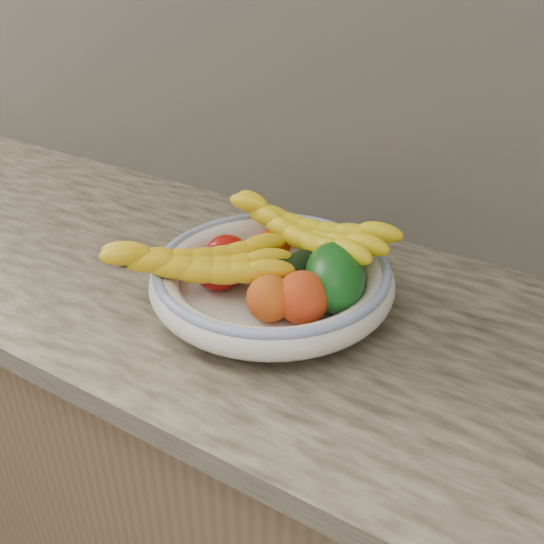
{
  "coord_description": "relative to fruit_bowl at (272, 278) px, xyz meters",
  "views": [
    {
      "loc": [
        0.43,
        0.96,
        1.46
      ],
      "look_at": [
        0.0,
        1.66,
        0.96
      ],
      "focal_mm": 40.0,
      "sensor_mm": 36.0,
      "label": 1
    }
  ],
  "objects": [
    {
      "name": "avocado_right",
      "position": [
        0.04,
        0.02,
        0.02
      ],
      "size": [
        0.08,
        0.11,
        0.07
      ],
      "primitive_type": "ellipsoid",
      "rotation": [
        0.0,
        0.0,
        -0.13
      ],
      "color": "black",
      "rests_on": "fruit_bowl"
    },
    {
      "name": "kitchen_counter",
      "position": [
        0.0,
        0.03,
        -0.48
      ],
      "size": [
        2.44,
        0.66,
        1.4
      ],
      "color": "brown",
      "rests_on": "ground"
    },
    {
      "name": "peach_front",
      "position": [
        0.04,
        -0.07,
        0.02
      ],
      "size": [
        0.09,
        0.09,
        0.07
      ],
      "primitive_type": "ellipsoid",
      "rotation": [
        0.0,
        0.0,
        -0.39
      ],
      "color": "orange",
      "rests_on": "fruit_bowl"
    },
    {
      "name": "tomato_near_left",
      "position": [
        -0.08,
        -0.04,
        0.01
      ],
      "size": [
        0.1,
        0.1,
        0.07
      ],
      "primitive_type": "ellipsoid",
      "rotation": [
        0.0,
        0.0,
        0.31
      ],
      "color": "#A80909",
      "rests_on": "fruit_bowl"
    },
    {
      "name": "tomato_left",
      "position": [
        -0.09,
        0.0,
        0.01
      ],
      "size": [
        0.09,
        0.09,
        0.07
      ],
      "primitive_type": "ellipsoid",
      "rotation": [
        0.0,
        0.0,
        -0.33
      ],
      "color": "#A30C07",
      "rests_on": "fruit_bowl"
    },
    {
      "name": "banana_bunch_front",
      "position": [
        -0.08,
        -0.08,
        0.03
      ],
      "size": [
        0.31,
        0.28,
        0.08
      ],
      "primitive_type": null,
      "rotation": [
        0.0,
        0.0,
        0.68
      ],
      "color": "yellow",
      "rests_on": "fruit_bowl"
    },
    {
      "name": "fruit_bowl",
      "position": [
        0.0,
        0.0,
        0.0
      ],
      "size": [
        0.39,
        0.39,
        0.08
      ],
      "color": "white",
      "rests_on": "kitchen_counter"
    },
    {
      "name": "banana_bunch_back",
      "position": [
        0.01,
        0.09,
        0.04
      ],
      "size": [
        0.34,
        0.16,
        0.09
      ],
      "primitive_type": null,
      "rotation": [
        0.0,
        0.0,
        -0.13
      ],
      "color": "yellow",
      "rests_on": "fruit_bowl"
    },
    {
      "name": "clementine_back_right",
      "position": [
        0.04,
        0.09,
        0.01
      ],
      "size": [
        0.07,
        0.07,
        0.05
      ],
      "primitive_type": "ellipsoid",
      "rotation": [
        0.0,
        0.0,
        -0.37
      ],
      "color": "#EB5004",
      "rests_on": "fruit_bowl"
    },
    {
      "name": "clementine_back_left",
      "position": [
        -0.05,
        0.1,
        0.01
      ],
      "size": [
        0.07,
        0.07,
        0.05
      ],
      "primitive_type": "ellipsoid",
      "rotation": [
        0.0,
        0.0,
        0.26
      ],
      "color": "#FF5E05",
      "rests_on": "fruit_bowl"
    },
    {
      "name": "peach_right",
      "position": [
        0.08,
        -0.05,
        0.02
      ],
      "size": [
        0.1,
        0.1,
        0.08
      ],
      "primitive_type": "ellipsoid",
      "rotation": [
        0.0,
        0.0,
        0.3
      ],
      "color": "orange",
      "rests_on": "fruit_bowl"
    },
    {
      "name": "avocado_center",
      "position": [
        0.01,
        -0.01,
        0.02
      ],
      "size": [
        0.07,
        0.1,
        0.07
      ],
      "primitive_type": "ellipsoid",
      "rotation": [
        0.0,
        0.0,
        -0.0
      ],
      "color": "black",
      "rests_on": "fruit_bowl"
    },
    {
      "name": "green_mango",
      "position": [
        0.1,
        0.01,
        0.03
      ],
      "size": [
        0.17,
        0.18,
        0.12
      ],
      "primitive_type": "ellipsoid",
      "rotation": [
        0.0,
        0.31,
        0.59
      ],
      "color": "#0E4C13",
      "rests_on": "fruit_bowl"
    }
  ]
}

